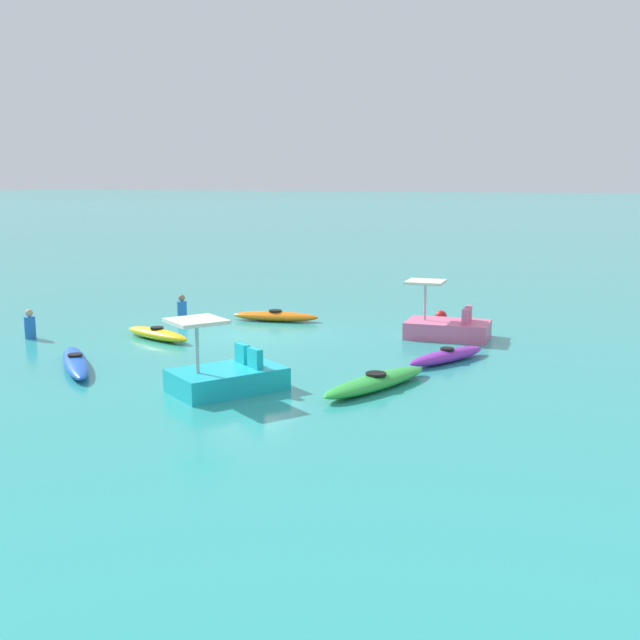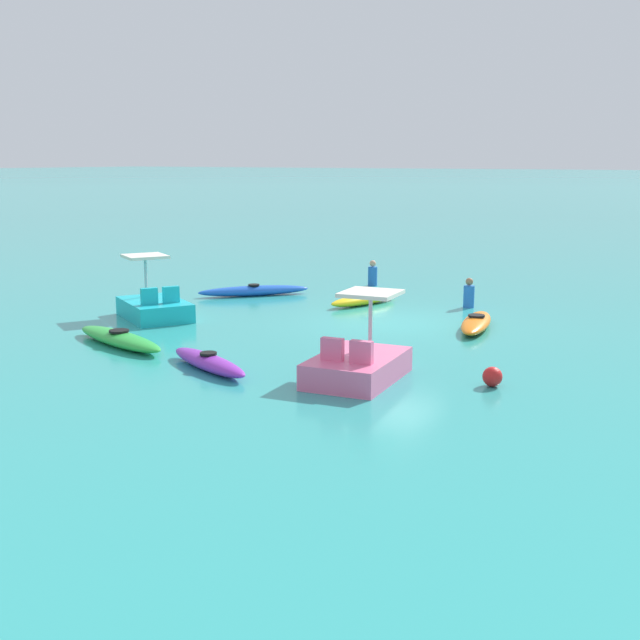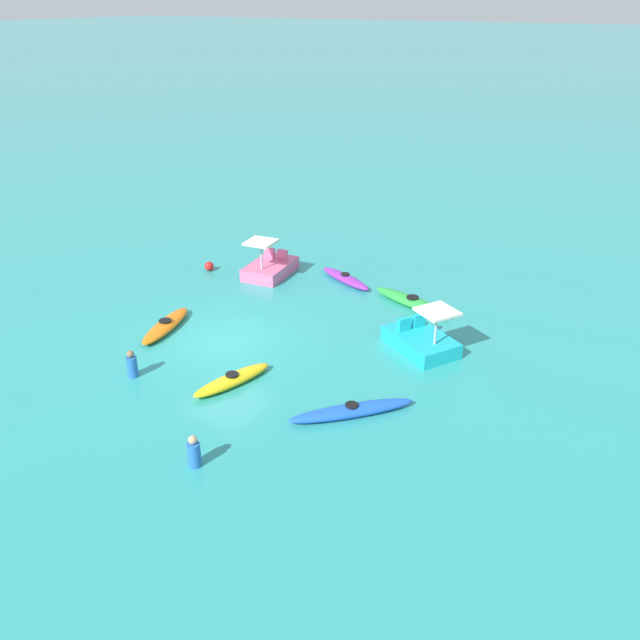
# 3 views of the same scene
# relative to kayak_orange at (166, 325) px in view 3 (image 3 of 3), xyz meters

# --- Properties ---
(ground_plane) EXTENTS (600.00, 600.00, 0.00)m
(ground_plane) POSITION_rel_kayak_orange_xyz_m (-0.41, 2.23, -0.16)
(ground_plane) COLOR teal
(kayak_orange) EXTENTS (2.99, 1.37, 0.37)m
(kayak_orange) POSITION_rel_kayak_orange_xyz_m (0.00, 0.00, 0.00)
(kayak_orange) COLOR orange
(kayak_orange) RESTS_ON ground_plane
(kayak_blue) EXTENTS (3.02, 2.83, 0.37)m
(kayak_blue) POSITION_rel_kayak_orange_xyz_m (1.18, 7.96, -0.00)
(kayak_blue) COLOR blue
(kayak_blue) RESTS_ON ground_plane
(kayak_green) EXTENTS (1.64, 3.55, 0.37)m
(kayak_green) POSITION_rel_kayak_orange_xyz_m (-6.22, 6.44, -0.00)
(kayak_green) COLOR green
(kayak_green) RESTS_ON ground_plane
(kayak_purple) EXTENTS (1.57, 2.82, 0.37)m
(kayak_purple) POSITION_rel_kayak_orange_xyz_m (-6.87, 3.21, -0.00)
(kayak_purple) COLOR purple
(kayak_purple) RESTS_ON ground_plane
(kayak_yellow) EXTENTS (2.76, 1.29, 0.37)m
(kayak_yellow) POSITION_rel_kayak_orange_xyz_m (1.62, 4.18, -0.00)
(kayak_yellow) COLOR yellow
(kayak_yellow) RESTS_ON ground_plane
(pedal_boat_pink) EXTENTS (2.60, 1.80, 1.68)m
(pedal_boat_pink) POSITION_rel_kayak_orange_xyz_m (-5.94, 0.18, 0.17)
(pedal_boat_pink) COLOR pink
(pedal_boat_pink) RESTS_ON ground_plane
(pedal_boat_cyan) EXTENTS (2.49, 2.83, 1.68)m
(pedal_boat_cyan) POSITION_rel_kayak_orange_xyz_m (-3.30, 8.05, 0.17)
(pedal_boat_cyan) COLOR #19B7C6
(pedal_boat_cyan) RESTS_ON ground_plane
(buoy_red) EXTENTS (0.39, 0.39, 0.39)m
(buoy_red) POSITION_rel_kayak_orange_xyz_m (-4.99, -2.26, 0.03)
(buoy_red) COLOR red
(buoy_red) RESTS_ON ground_plane
(person_near_shore) EXTENTS (0.45, 0.45, 0.88)m
(person_near_shore) POSITION_rel_kayak_orange_xyz_m (2.81, 1.32, 0.22)
(person_near_shore) COLOR blue
(person_near_shore) RESTS_ON ground_plane
(person_by_kayaks) EXTENTS (0.38, 0.38, 0.88)m
(person_by_kayaks) POSITION_rel_kayak_orange_xyz_m (5.05, 5.73, 0.22)
(person_by_kayaks) COLOR blue
(person_by_kayaks) RESTS_ON ground_plane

